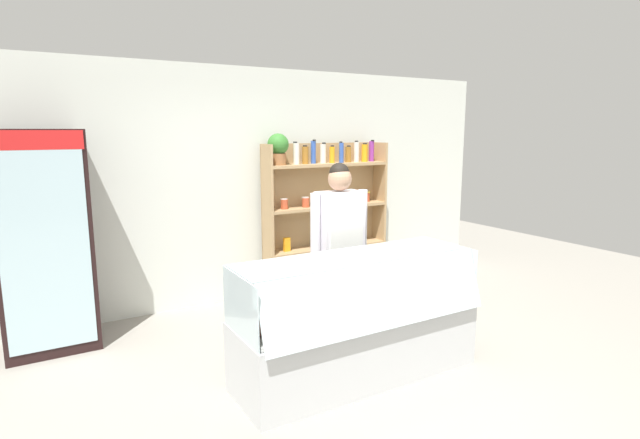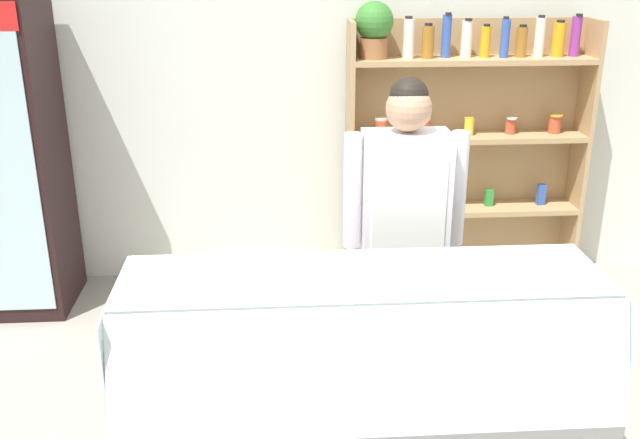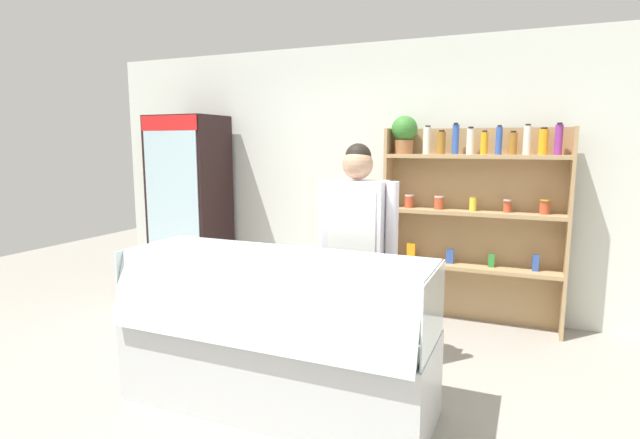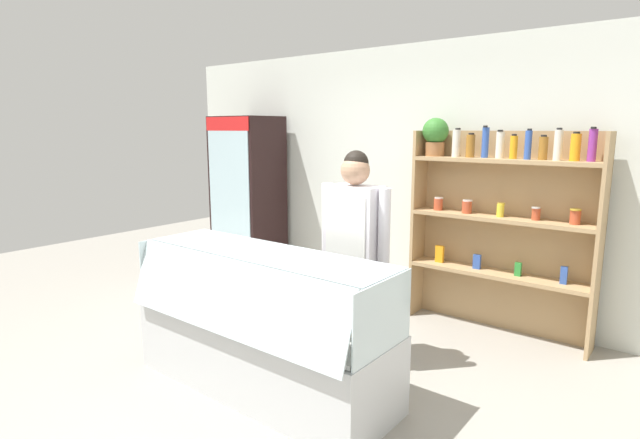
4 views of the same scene
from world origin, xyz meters
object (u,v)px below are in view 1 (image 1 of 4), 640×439
Objects in this scene: deli_display_case at (356,340)px; shop_clerk at (340,236)px; shelving_unit at (321,203)px; drinks_fridge at (44,242)px.

deli_display_case is 1.05m from shop_clerk.
shop_clerk is at bearing -113.73° from shelving_unit.
drinks_fridge is at bearing -176.23° from shelving_unit.
shelving_unit is 2.42m from deli_display_case.
shelving_unit reaches higher than deli_display_case.
drinks_fridge is at bearing 137.93° from deli_display_case.
shelving_unit reaches higher than shop_clerk.
shelving_unit is (3.01, 0.20, 0.11)m from drinks_fridge.
shop_clerk reaches higher than deli_display_case.
deli_display_case is (-0.90, -2.10, -0.79)m from shelving_unit.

